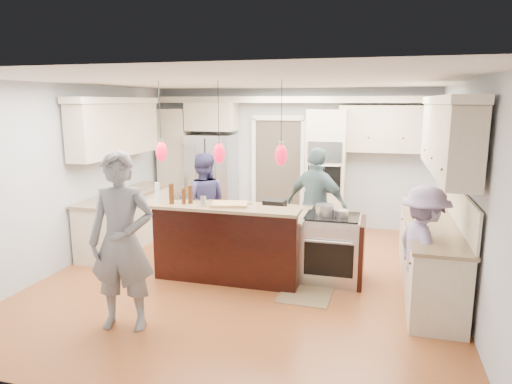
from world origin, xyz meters
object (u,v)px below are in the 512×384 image
island_range (333,248)px  person_bar_end (122,242)px  kitchen_island (234,240)px  refrigerator (212,179)px  person_far_left (203,203)px

island_range → person_bar_end: (-2.06, -1.95, 0.51)m
kitchen_island → island_range: 1.41m
refrigerator → person_far_left: 1.87m
kitchen_island → person_bar_end: person_bar_end is taller
person_bar_end → person_far_left: (-0.13, 2.65, -0.15)m
refrigerator → kitchen_island: bearing=-63.1°
kitchen_island → island_range: size_ratio=2.28×
kitchen_island → person_far_left: size_ratio=1.28×
island_range → person_far_left: 2.33m
refrigerator → kitchen_island: size_ratio=0.86×
kitchen_island → island_range: (1.41, 0.08, -0.03)m
kitchen_island → person_far_left: bearing=135.3°
refrigerator → person_bar_end: bearing=-81.7°
island_range → person_far_left: person_far_left is taller
refrigerator → person_bar_end: person_bar_end is taller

